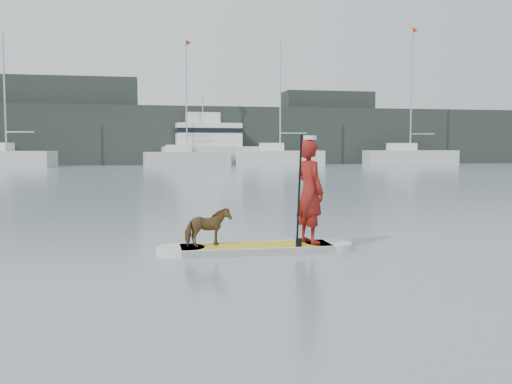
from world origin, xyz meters
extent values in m
plane|color=slate|center=(0.00, 0.00, 0.00)|extent=(140.00, 140.00, 0.00)
cube|color=gold|center=(-0.34, 0.87, 0.06)|extent=(2.51, 0.82, 0.12)
cylinder|color=silver|center=(-1.59, 0.88, 0.06)|extent=(0.80, 0.80, 0.12)
cylinder|color=silver|center=(0.91, 0.86, 0.06)|extent=(0.80, 0.80, 0.12)
cube|color=silver|center=(-0.34, 1.24, 0.06)|extent=(2.50, 0.08, 0.12)
cube|color=silver|center=(-0.35, 0.50, 0.06)|extent=(2.50, 0.08, 0.12)
imported|color=maroon|center=(0.57, 0.86, 0.99)|extent=(0.61, 0.74, 1.74)
cylinder|color=silver|center=(0.57, 0.86, 1.90)|extent=(0.22, 0.22, 0.07)
imported|color=#50331B|center=(-1.15, 0.88, 0.43)|extent=(0.81, 0.56, 0.63)
cylinder|color=black|center=(0.30, 0.55, 1.00)|extent=(0.04, 0.30, 1.89)
cube|color=black|center=(0.30, 0.55, 0.10)|extent=(0.10, 0.02, 0.32)
cube|color=silver|center=(-14.27, 45.26, 0.73)|extent=(8.50, 4.29, 1.46)
cylinder|color=#B7B7BC|center=(-14.27, 45.26, 6.56)|extent=(0.15, 0.15, 10.20)
cylinder|color=#B7B7BC|center=(-13.05, 45.01, 3.12)|extent=(2.47, 0.61, 0.10)
cube|color=silver|center=(1.65, 46.37, 0.67)|extent=(8.24, 3.13, 1.34)
cube|color=white|center=(0.85, 46.31, 1.68)|extent=(2.39, 1.92, 0.67)
cylinder|color=#B7B7BC|center=(1.65, 46.37, 6.53)|extent=(0.13, 0.13, 10.37)
cylinder|color=#B7B7BC|center=(2.80, 46.46, 2.88)|extent=(2.30, 0.28, 0.10)
cone|color=red|center=(1.89, 46.39, 11.62)|extent=(0.52, 0.57, 0.54)
cube|color=silver|center=(10.50, 45.15, 0.73)|extent=(8.75, 4.28, 1.47)
cube|color=white|center=(9.68, 45.31, 1.83)|extent=(2.67, 2.32, 0.73)
cylinder|color=#B7B7BC|center=(10.50, 45.15, 6.81)|extent=(0.15, 0.15, 10.69)
cylinder|color=#B7B7BC|center=(11.73, 44.91, 3.14)|extent=(2.49, 0.58, 0.10)
cube|color=silver|center=(24.44, 46.19, 0.74)|extent=(9.48, 3.54, 1.48)
cube|color=white|center=(23.52, 46.27, 1.84)|extent=(2.75, 2.14, 0.74)
cylinder|color=#B7B7BC|center=(24.44, 46.19, 7.59)|extent=(0.15, 0.15, 12.23)
cylinder|color=#B7B7BC|center=(25.70, 46.08, 3.16)|extent=(2.53, 0.33, 0.11)
cone|color=red|center=(24.71, 46.16, 13.60)|extent=(0.58, 0.63, 0.59)
cube|color=silver|center=(5.07, 48.27, 0.94)|extent=(11.55, 3.94, 1.87)
cube|color=white|center=(3.93, 48.23, 3.01)|extent=(6.38, 3.05, 2.29)
cube|color=white|center=(3.36, 48.21, 4.68)|extent=(3.27, 2.06, 1.04)
cube|color=black|center=(3.93, 48.23, 3.43)|extent=(6.50, 3.12, 0.47)
cylinder|color=#B7B7BC|center=(3.36, 48.21, 6.03)|extent=(0.10, 0.10, 1.66)
cube|color=black|center=(0.00, 53.00, 3.00)|extent=(90.00, 6.00, 6.00)
cube|color=black|center=(-10.00, 54.00, 4.50)|extent=(14.00, 4.00, 9.00)
cube|color=black|center=(18.00, 54.00, 4.00)|extent=(10.00, 4.00, 8.00)
camera|label=1|loc=(-2.11, -8.34, 1.73)|focal=40.00mm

